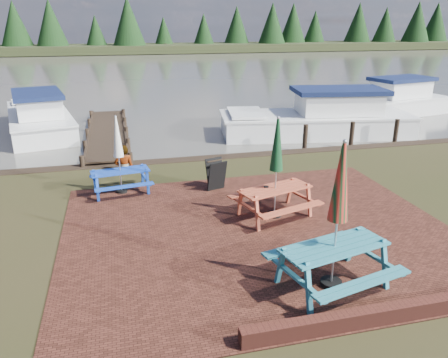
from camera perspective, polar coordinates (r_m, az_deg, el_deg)
name	(u,v)px	position (r m, az deg, el deg)	size (l,w,h in m)	color
ground	(274,252)	(9.51, 6.54, -9.49)	(120.00, 120.00, 0.00)	black
paving	(259,231)	(10.34, 4.64, -6.82)	(9.00, 7.50, 0.02)	#341810
brick_wall	(439,297)	(8.67, 26.31, -13.70)	(6.21, 1.79, 0.30)	#4C1E16
water	(145,71)	(45.07, -10.26, 13.74)	(120.00, 60.00, 0.02)	#45423B
far_treeline	(130,30)	(73.80, -12.16, 18.49)	(120.00, 10.00, 8.10)	black
picnic_table_teal	(335,239)	(8.13, 14.33, -7.64)	(2.36, 2.20, 2.78)	teal
picnic_table_red	(275,184)	(10.81, 6.74, -0.59)	(2.20, 2.07, 2.53)	#B2492D
picnic_table_blue	(120,167)	(12.64, -13.46, 1.53)	(1.79, 1.64, 2.22)	#163DA6
chalkboard	(216,174)	(12.66, -1.04, 0.61)	(0.59, 0.68, 0.89)	black
jetty	(107,133)	(19.55, -15.00, 5.85)	(1.76, 9.08, 1.00)	black
boat_jetty	(39,118)	(21.90, -22.97, 7.29)	(3.99, 7.71, 2.13)	white
boat_near	(319,120)	(20.11, 12.36, 7.52)	(8.73, 4.16, 2.27)	white
boat_far	(390,103)	(25.61, 20.87, 9.24)	(7.38, 3.90, 2.19)	white
person	(123,145)	(14.52, -13.10, 4.29)	(0.63, 0.41, 1.72)	gray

